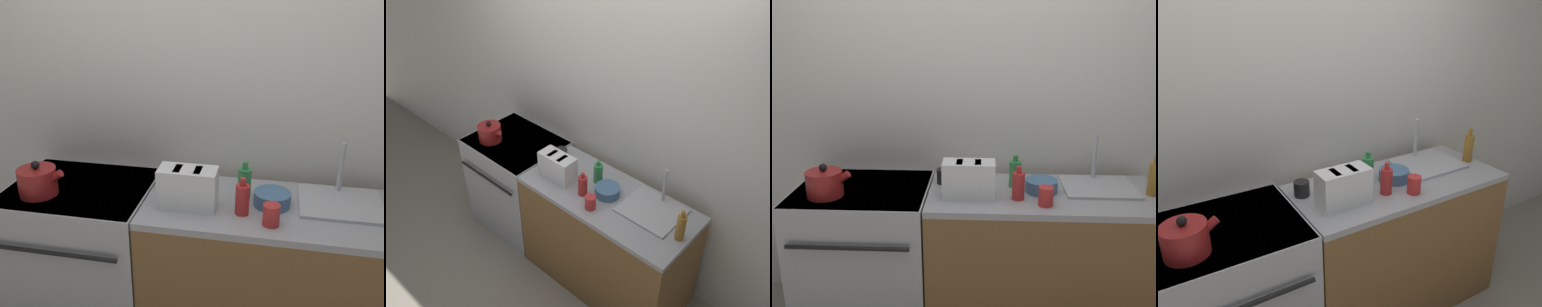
% 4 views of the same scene
% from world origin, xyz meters
% --- Properties ---
extents(ground_plane, '(12.00, 12.00, 0.00)m').
position_xyz_m(ground_plane, '(0.00, 0.00, 0.00)').
color(ground_plane, gray).
extents(wall_back, '(8.00, 0.05, 2.60)m').
position_xyz_m(wall_back, '(0.00, 0.70, 1.30)').
color(wall_back, silver).
rests_on(wall_back, ground_plane).
extents(stove, '(0.77, 0.68, 0.91)m').
position_xyz_m(stove, '(-0.58, 0.32, 0.47)').
color(stove, '#B7B7BC').
rests_on(stove, ground_plane).
extents(counter_block, '(1.32, 0.60, 0.91)m').
position_xyz_m(counter_block, '(0.47, 0.30, 0.46)').
color(counter_block, brown).
rests_on(counter_block, ground_plane).
extents(kettle, '(0.25, 0.20, 0.19)m').
position_xyz_m(kettle, '(-0.75, 0.19, 0.99)').
color(kettle, maroon).
rests_on(kettle, stove).
extents(toaster, '(0.28, 0.14, 0.20)m').
position_xyz_m(toaster, '(0.04, 0.21, 1.02)').
color(toaster, white).
rests_on(toaster, counter_block).
extents(sink_tray, '(0.41, 0.35, 0.28)m').
position_xyz_m(sink_tray, '(0.79, 0.39, 0.93)').
color(sink_tray, '#B7B7BC').
rests_on(sink_tray, counter_block).
extents(bottle_green, '(0.07, 0.07, 0.19)m').
position_xyz_m(bottle_green, '(0.30, 0.38, 0.99)').
color(bottle_green, '#338C47').
rests_on(bottle_green, counter_block).
extents(bottle_red, '(0.07, 0.07, 0.19)m').
position_xyz_m(bottle_red, '(0.31, 0.20, 0.99)').
color(bottle_red, '#B72828').
rests_on(bottle_red, counter_block).
extents(bottle_amber, '(0.06, 0.06, 0.23)m').
position_xyz_m(bottle_amber, '(1.06, 0.29, 1.01)').
color(bottle_amber, '#9E6B23').
rests_on(bottle_amber, counter_block).
extents(cup_black, '(0.09, 0.09, 0.09)m').
position_xyz_m(cup_black, '(-0.11, 0.42, 0.96)').
color(cup_black, black).
rests_on(cup_black, counter_block).
extents(cup_red, '(0.08, 0.08, 0.10)m').
position_xyz_m(cup_red, '(0.45, 0.12, 0.96)').
color(cup_red, red).
rests_on(cup_red, counter_block).
extents(bowl, '(0.18, 0.18, 0.07)m').
position_xyz_m(bowl, '(0.45, 0.31, 0.95)').
color(bowl, teal).
rests_on(bowl, counter_block).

